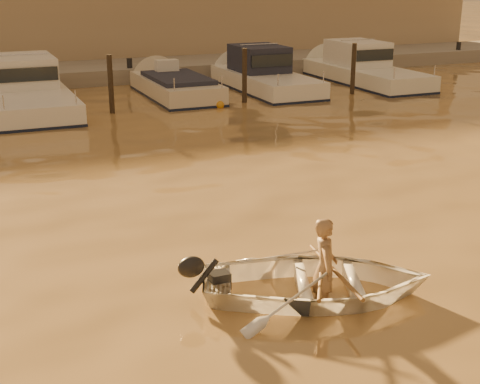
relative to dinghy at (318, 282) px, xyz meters
name	(u,v)px	position (x,y,z in m)	size (l,w,h in m)	color
ground_plane	(308,265)	(0.40, 1.04, -0.24)	(160.00, 160.00, 0.00)	olive
dinghy	(318,282)	(0.00, 0.00, 0.00)	(2.47, 3.45, 0.72)	white
person	(325,267)	(0.09, -0.04, 0.24)	(0.57, 0.37, 1.55)	#926C49
outboard_motor	(218,281)	(-1.40, 0.55, 0.04)	(0.90, 0.40, 0.70)	black
oar_port	(335,271)	(0.23, -0.09, 0.18)	(0.06, 0.06, 2.10)	brown
oar_starboard	(321,271)	(0.05, -0.02, 0.18)	(0.06, 0.06, 2.10)	brown
moored_boat_2	(27,90)	(-2.36, 17.04, 0.39)	(2.69, 8.86, 1.75)	white
moored_boat_3	(176,91)	(3.22, 17.04, -0.01)	(2.23, 6.38, 0.95)	beige
moored_boat_4	(265,75)	(7.09, 17.04, 0.39)	(2.37, 7.27, 1.75)	white
moored_boat_5	(365,68)	(11.93, 17.04, 0.39)	(2.40, 8.00, 1.75)	white
piling_2	(111,87)	(0.20, 14.84, 0.66)	(0.18, 0.18, 2.20)	#2D2319
piling_3	(245,78)	(5.20, 14.84, 0.66)	(0.18, 0.18, 2.20)	#2D2319
piling_4	(353,71)	(9.90, 14.84, 0.66)	(0.18, 0.18, 2.20)	#2D2319
fender_c	(56,119)	(-1.82, 14.11, -0.14)	(0.30, 0.30, 0.30)	silver
fender_d	(220,105)	(3.99, 14.26, -0.14)	(0.30, 0.30, 0.30)	orange
fender_e	(306,96)	(7.68, 14.62, -0.14)	(0.30, 0.30, 0.30)	white
quay	(78,77)	(0.40, 22.54, -0.09)	(52.00, 4.00, 1.00)	gray
waterfront_building	(56,18)	(0.40, 28.04, 2.16)	(46.00, 7.00, 4.80)	#9E8466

